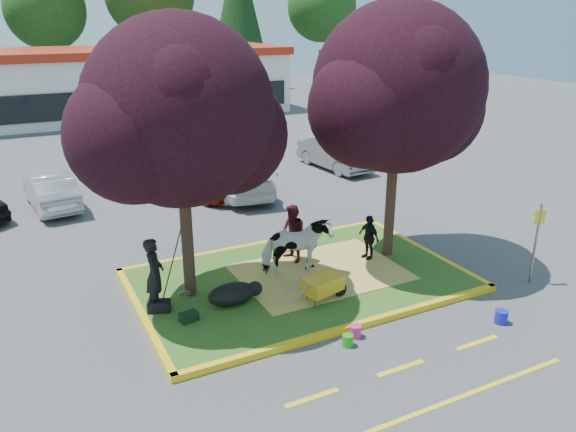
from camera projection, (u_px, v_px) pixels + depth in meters
name	position (u px, v px, depth m)	size (l,w,h in m)	color
ground	(300.00, 282.00, 14.53)	(90.00, 90.00, 0.00)	#424244
median_island	(300.00, 280.00, 14.50)	(8.00, 5.00, 0.15)	#2C5119
curb_near	(355.00, 326.00, 12.34)	(8.30, 0.16, 0.15)	yellow
curb_far	(259.00, 245.00, 16.66)	(8.30, 0.16, 0.15)	yellow
curb_left	(142.00, 316.00, 12.76)	(0.16, 5.30, 0.15)	yellow
curb_right	(424.00, 251.00, 16.24)	(0.16, 5.30, 0.15)	yellow
straw_bedding	(320.00, 272.00, 14.73)	(4.20, 3.00, 0.01)	#D2BE56
tree_purple_left	(181.00, 121.00, 12.18)	(5.06, 4.20, 6.51)	black
tree_purple_right	(399.00, 96.00, 14.37)	(5.30, 4.40, 6.82)	black
fire_lane_stripe_a	(312.00, 398.00, 10.15)	(1.10, 0.12, 0.01)	yellow
fire_lane_stripe_b	(401.00, 368.00, 11.00)	(1.10, 0.12, 0.01)	yellow
fire_lane_stripe_c	(477.00, 343.00, 11.86)	(1.10, 0.12, 0.01)	yellow
fire_lane_long	(443.00, 404.00, 10.00)	(6.00, 0.10, 0.01)	yellow
retail_building	(132.00, 81.00, 38.07)	(20.40, 8.40, 4.40)	silver
cow	(297.00, 247.00, 14.42)	(0.80, 1.76, 1.49)	white
calf	(232.00, 294.00, 13.06)	(1.17, 0.66, 0.51)	black
handler	(155.00, 274.00, 12.66)	(0.63, 0.41, 1.73)	black
visitor_a	(293.00, 234.00, 15.13)	(0.78, 0.61, 1.60)	#44131C
visitor_b	(369.00, 237.00, 15.38)	(0.74, 0.31, 1.26)	black
wheelbarrow	(323.00, 284.00, 13.13)	(1.66, 0.77, 0.63)	black
gear_bag_dark	(159.00, 306.00, 12.77)	(0.51, 0.28, 0.26)	black
gear_bag_green	(189.00, 317.00, 12.37)	(0.40, 0.25, 0.21)	black
sign_post	(537.00, 236.00, 14.07)	(0.30, 0.10, 2.15)	slate
bucket_green	(348.00, 340.00, 11.71)	(0.24, 0.24, 0.26)	#199E18
bucket_pink	(355.00, 331.00, 12.03)	(0.26, 0.26, 0.28)	#D12E78
bucket_blue	(501.00, 317.00, 12.57)	(0.29, 0.29, 0.31)	#161DB3
car_silver	(51.00, 190.00, 19.89)	(1.35, 3.88, 1.28)	#9B9DA2
car_red	(206.00, 177.00, 21.53)	(2.08, 4.51, 1.25)	#991D0C
car_white	(239.00, 175.00, 21.53)	(2.00, 4.91, 1.42)	silver
car_grey	(335.00, 154.00, 24.92)	(1.43, 4.09, 1.35)	slate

